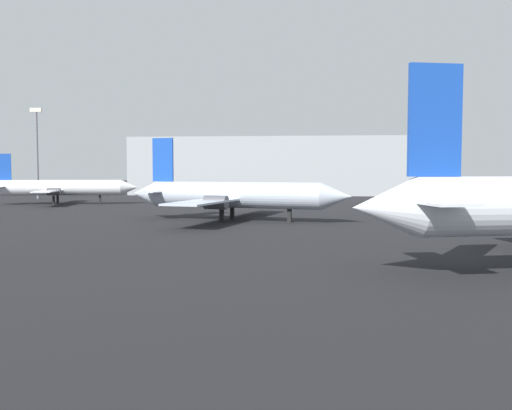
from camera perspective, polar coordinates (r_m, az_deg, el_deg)
name	(u,v)px	position (r m, az deg, el deg)	size (l,w,h in m)	color
airplane_far_left	(233,195)	(63.48, -2.42, 1.06)	(27.08, 25.85, 9.79)	#B2BCCC
airplane_far_right	(60,188)	(99.82, -19.82, 1.72)	(25.94, 20.01, 8.70)	white
light_mast_left	(37,147)	(121.14, -21.98, 5.61)	(2.40, 0.50, 18.63)	slate
terminal_building	(272,166)	(134.07, 1.69, 4.08)	(67.21, 18.34, 13.72)	#999EA3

